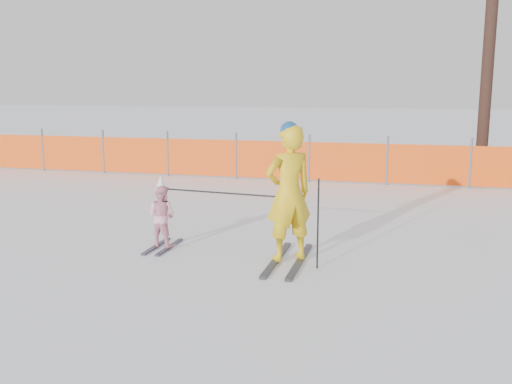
% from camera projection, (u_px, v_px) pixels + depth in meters
% --- Properties ---
extents(ground, '(120.00, 120.00, 0.00)m').
position_uv_depth(ground, '(247.00, 270.00, 7.81)').
color(ground, white).
rests_on(ground, ground).
extents(adult, '(0.83, 1.71, 2.01)m').
position_uv_depth(adult, '(289.00, 193.00, 8.01)').
color(adult, black).
rests_on(adult, ground).
extents(child, '(0.54, 0.96, 1.14)m').
position_uv_depth(child, '(162.00, 215.00, 8.81)').
color(child, black).
rests_on(child, ground).
extents(ski_poles, '(2.38, 0.43, 1.26)m').
position_uv_depth(ski_poles, '(260.00, 205.00, 8.13)').
color(ski_poles, black).
rests_on(ski_poles, ground).
extents(safety_fence, '(17.06, 0.06, 1.25)m').
position_uv_depth(safety_fence, '(184.00, 157.00, 15.85)').
color(safety_fence, '#595960').
rests_on(safety_fence, ground).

